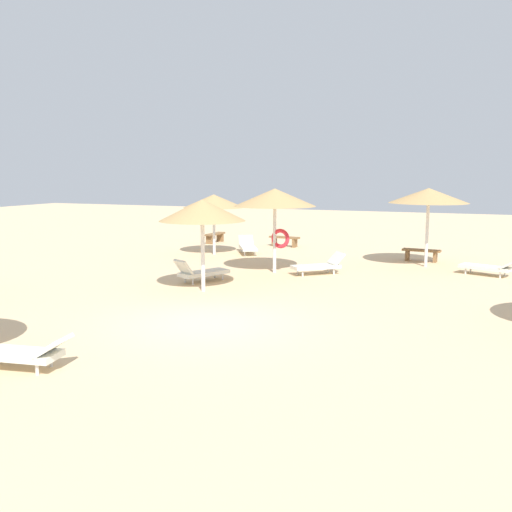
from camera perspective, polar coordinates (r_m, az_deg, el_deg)
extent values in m
plane|color=#DBBA8C|center=(13.91, -4.69, -6.59)|extent=(80.00, 80.00, 0.00)
cylinder|color=silver|center=(24.88, -4.21, 2.61)|extent=(0.12, 0.12, 2.15)
cone|color=tan|center=(24.79, -4.25, 5.50)|extent=(2.65, 2.65, 0.57)
cylinder|color=silver|center=(17.23, -5.33, 0.14)|extent=(0.12, 0.12, 2.24)
cone|color=tan|center=(17.09, -5.39, 4.59)|extent=(2.59, 2.59, 0.64)
cylinder|color=silver|center=(22.56, 16.71, 2.14)|extent=(0.12, 0.12, 2.52)
cone|color=tan|center=(22.46, 16.87, 5.80)|extent=(2.96, 2.96, 0.56)
cylinder|color=silver|center=(20.34, 1.87, 1.79)|extent=(0.12, 0.12, 2.48)
cone|color=tan|center=(20.22, 1.89, 5.88)|extent=(2.92, 2.92, 0.62)
torus|color=red|center=(20.27, 2.45, 1.75)|extent=(0.71, 0.22, 0.70)
cube|color=silver|center=(25.07, -0.79, 0.84)|extent=(1.40, 1.79, 0.12)
cube|color=silver|center=(25.83, -1.01, 1.60)|extent=(0.79, 0.73, 0.42)
cylinder|color=silver|center=(25.66, -1.45, 0.63)|extent=(0.06, 0.06, 0.22)
cylinder|color=silver|center=(25.71, -0.47, 0.65)|extent=(0.06, 0.06, 0.22)
cylinder|color=silver|center=(24.48, -1.13, 0.25)|extent=(0.06, 0.06, 0.22)
cylinder|color=silver|center=(24.53, -0.11, 0.27)|extent=(0.06, 0.06, 0.22)
cube|color=silver|center=(18.91, -5.21, -1.70)|extent=(1.35, 1.80, 0.12)
cube|color=silver|center=(18.42, -7.26, -1.11)|extent=(0.74, 0.63, 0.50)
cylinder|color=silver|center=(18.43, -6.33, -2.52)|extent=(0.06, 0.06, 0.22)
cylinder|color=silver|center=(18.79, -7.09, -2.32)|extent=(0.06, 0.06, 0.22)
cylinder|color=silver|center=(19.11, -3.36, -2.09)|extent=(0.06, 0.06, 0.22)
cylinder|color=silver|center=(19.46, -4.14, -1.91)|extent=(0.06, 0.06, 0.22)
cube|color=silver|center=(21.47, 21.93, -1.06)|extent=(1.82, 1.20, 0.12)
cube|color=silver|center=(21.18, 23.97, -0.78)|extent=(0.71, 0.78, 0.34)
cylinder|color=silver|center=(21.51, 23.60, -1.61)|extent=(0.06, 0.06, 0.22)
cylinder|color=silver|center=(21.10, 23.21, -1.77)|extent=(0.06, 0.06, 0.22)
cylinder|color=silver|center=(21.92, 20.65, -1.26)|extent=(0.06, 0.06, 0.22)
cylinder|color=silver|center=(21.52, 20.20, -1.41)|extent=(0.06, 0.06, 0.22)
cube|color=silver|center=(20.18, 5.99, -1.07)|extent=(1.70, 1.61, 0.12)
cube|color=silver|center=(20.49, 8.02, -0.24)|extent=(0.76, 0.77, 0.45)
cylinder|color=silver|center=(20.66, 7.22, -1.34)|extent=(0.06, 0.06, 0.22)
cylinder|color=silver|center=(20.28, 7.78, -1.54)|extent=(0.06, 0.06, 0.22)
cylinder|color=silver|center=(20.16, 4.17, -1.54)|extent=(0.06, 0.06, 0.22)
cylinder|color=silver|center=(19.76, 4.68, -1.75)|extent=(0.06, 0.06, 0.22)
cube|color=silver|center=(11.54, -22.97, -8.98)|extent=(1.78, 0.91, 0.12)
cube|color=silver|center=(11.04, -19.62, -8.46)|extent=(0.61, 0.71, 0.36)
cylinder|color=silver|center=(11.43, -19.79, -9.86)|extent=(0.06, 0.06, 0.22)
cylinder|color=silver|center=(11.09, -21.03, -10.50)|extent=(0.06, 0.06, 0.22)
cube|color=brown|center=(29.07, -4.13, 2.21)|extent=(0.47, 1.52, 0.08)
cube|color=brown|center=(28.62, -4.66, 1.61)|extent=(0.37, 0.14, 0.41)
cube|color=brown|center=(29.58, -3.60, 1.85)|extent=(0.37, 0.14, 0.41)
cube|color=brown|center=(23.94, 16.20, 0.55)|extent=(1.53, 0.52, 0.08)
cube|color=brown|center=(24.08, 14.89, 0.06)|extent=(0.15, 0.37, 0.41)
cube|color=brown|center=(23.88, 17.47, -0.11)|extent=(0.15, 0.37, 0.41)
cube|color=brown|center=(27.55, 2.86, 1.88)|extent=(1.54, 0.59, 0.08)
cube|color=brown|center=(27.83, 1.84, 1.44)|extent=(0.17, 0.37, 0.41)
cube|color=brown|center=(27.34, 3.88, 1.30)|extent=(0.17, 0.37, 0.41)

